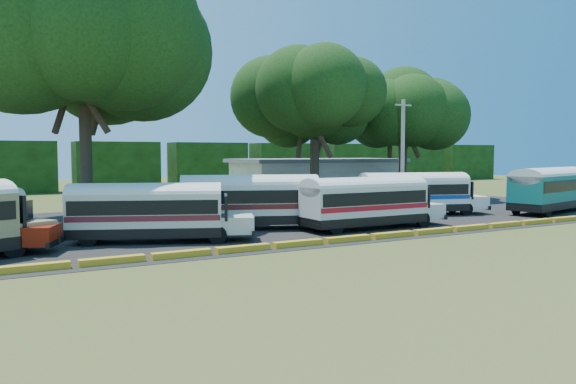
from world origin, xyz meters
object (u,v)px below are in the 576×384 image
bus_white_red (367,200)px  tree_west (83,24)px  bus_teal (551,187)px  bus_cream_west (150,209)px

bus_white_red → tree_west: (-14.28, 11.85, 11.25)m
bus_white_red → bus_teal: 18.20m
bus_white_red → bus_teal: (18.18, 0.58, 0.21)m
bus_cream_west → bus_teal: size_ratio=0.87×
bus_white_red → tree_west: tree_west is taller
bus_cream_west → bus_white_red: size_ratio=0.99×
bus_cream_west → bus_white_red: (12.91, -1.44, 0.05)m
bus_cream_west → bus_teal: (31.09, -0.86, 0.26)m
bus_cream_west → bus_teal: bus_teal is taller
bus_white_red → tree_west: bearing=140.2°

